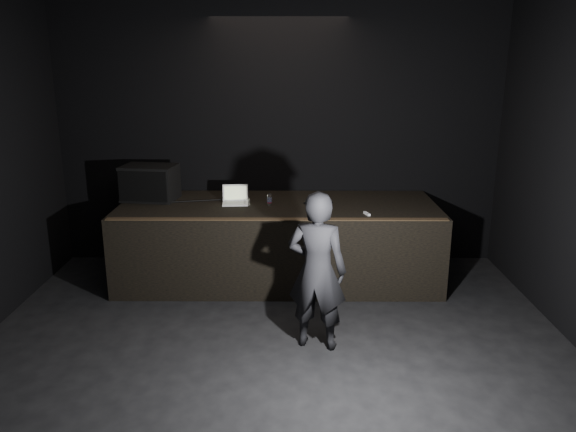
% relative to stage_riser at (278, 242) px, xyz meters
% --- Properties ---
extents(ground, '(7.00, 7.00, 0.00)m').
position_rel_stage_riser_xyz_m(ground, '(0.00, -2.73, -0.50)').
color(ground, black).
rests_on(ground, ground).
extents(room_walls, '(6.10, 7.10, 3.52)m').
position_rel_stage_riser_xyz_m(room_walls, '(0.00, -2.73, 1.52)').
color(room_walls, black).
rests_on(room_walls, ground).
extents(stage_riser, '(4.00, 1.50, 1.00)m').
position_rel_stage_riser_xyz_m(stage_riser, '(0.00, 0.00, 0.00)').
color(stage_riser, black).
rests_on(stage_riser, ground).
extents(riser_lip, '(3.92, 0.10, 0.01)m').
position_rel_stage_riser_xyz_m(riser_lip, '(0.00, -0.71, 0.51)').
color(riser_lip, brown).
rests_on(riser_lip, stage_riser).
extents(stage_monitor, '(0.74, 0.58, 0.45)m').
position_rel_stage_riser_xyz_m(stage_monitor, '(-1.67, 0.23, 0.73)').
color(stage_monitor, black).
rests_on(stage_monitor, stage_riser).
extents(cable, '(0.96, 0.23, 0.02)m').
position_rel_stage_riser_xyz_m(cable, '(-1.02, 0.13, 0.51)').
color(cable, black).
rests_on(cable, stage_riser).
extents(laptop, '(0.34, 0.31, 0.22)m').
position_rel_stage_riser_xyz_m(laptop, '(-0.55, 0.05, 0.56)').
color(laptop, white).
rests_on(laptop, stage_riser).
extents(beer_can, '(0.06, 0.06, 0.15)m').
position_rel_stage_riser_xyz_m(beer_can, '(-0.11, -0.07, 0.57)').
color(beer_can, silver).
rests_on(beer_can, stage_riser).
extents(plastic_cup, '(0.08, 0.08, 0.10)m').
position_rel_stage_riser_xyz_m(plastic_cup, '(-0.39, -0.11, 0.55)').
color(plastic_cup, white).
rests_on(plastic_cup, stage_riser).
extents(wii_remote, '(0.07, 0.14, 0.03)m').
position_rel_stage_riser_xyz_m(wii_remote, '(1.06, -0.50, 0.51)').
color(wii_remote, white).
rests_on(wii_remote, stage_riser).
extents(person, '(0.65, 0.51, 1.59)m').
position_rel_stage_riser_xyz_m(person, '(0.41, -1.79, 0.30)').
color(person, black).
rests_on(person, ground).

